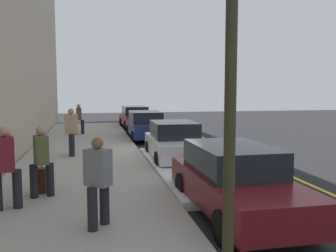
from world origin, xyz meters
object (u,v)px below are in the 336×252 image
Objects in this scene: parked_car_maroon at (234,180)px; pedestrian_olive_coat at (41,159)px; pedestrian_grey_coat at (98,180)px; pedestrian_burgundy_coat at (6,165)px; traffic_light_pole at (232,45)px; parked_car_white at (175,142)px; parked_car_red at (135,117)px; pedestrian_brown_coat at (79,118)px; pedestrian_tan_coat at (71,130)px; parked_car_navy at (146,125)px; rolling_suitcase at (42,180)px.

pedestrian_olive_coat reaches higher than parked_car_maroon.
pedestrian_burgundy_coat is at bearing -127.15° from pedestrian_grey_coat.
pedestrian_burgundy_coat is 0.40× the size of traffic_light_pole.
parked_car_maroon is 2.75× the size of pedestrian_grey_coat.
parked_car_white is at bearing 156.01° from pedestrian_grey_coat.
parked_car_red is 18.26m from pedestrian_burgundy_coat.
pedestrian_olive_coat reaches higher than pedestrian_grey_coat.
traffic_light_pole is (22.52, -1.59, 2.44)m from parked_car_red.
pedestrian_grey_coat is at bearing 52.85° from pedestrian_burgundy_coat.
pedestrian_brown_coat is at bearing 177.90° from pedestrian_olive_coat.
parked_car_maroon is (6.00, 0.02, 0.00)m from parked_car_white.
pedestrian_grey_coat is 0.93× the size of pedestrian_tan_coat.
pedestrian_grey_coat is at bearing -11.93° from parked_car_navy.
parked_car_navy is 2.77× the size of pedestrian_olive_coat.
parked_car_maroon is (18.43, 0.11, 0.00)m from parked_car_red.
pedestrian_grey_coat is at bearing 3.26° from pedestrian_brown_coat.
pedestrian_burgundy_coat is at bearing -4.57° from pedestrian_brown_coat.
pedestrian_brown_coat is at bearing 179.57° from pedestrian_tan_coat.
parked_car_maroon is 8.26m from pedestrian_tan_coat.
rolling_suitcase is (12.24, -0.52, -0.61)m from pedestrian_brown_coat.
parked_car_navy is 6.55m from parked_car_white.
pedestrian_brown_coat is at bearing 177.58° from rolling_suitcase.
traffic_light_pole is at bearing 6.60° from pedestrian_brown_coat.
pedestrian_brown_coat is 18.60m from traffic_light_pole.
rolling_suitcase is (3.97, -4.32, -0.29)m from parked_car_white.
parked_car_navy is 2.78× the size of pedestrian_grey_coat.
traffic_light_pole is (10.09, -1.68, 2.44)m from parked_car_white.
pedestrian_grey_coat reaches higher than parked_car_navy.
pedestrian_olive_coat is 1.00× the size of pedestrian_brown_coat.
parked_car_white is 2.43× the size of pedestrian_brown_coat.
traffic_light_pole is at bearing 23.33° from rolling_suitcase.
pedestrian_brown_coat reaches higher than pedestrian_olive_coat.
parked_car_navy is at bearing 64.64° from pedestrian_brown_coat.
pedestrian_burgundy_coat is 1.85× the size of rolling_suitcase.
parked_car_navy is at bearing 158.12° from pedestrian_burgundy_coat.
parked_car_maroon is at bearing 64.88° from rolling_suitcase.
pedestrian_tan_coat is 0.41× the size of traffic_light_pole.
pedestrian_grey_coat is 3.07m from rolling_suitcase.
pedestrian_tan_coat is at bearing -173.51° from pedestrian_grey_coat.
pedestrian_burgundy_coat reaches higher than pedestrian_olive_coat.
pedestrian_grey_coat is (13.19, -2.79, 0.31)m from parked_car_navy.
parked_car_maroon is 4.98m from pedestrian_burgundy_coat.
pedestrian_brown_coat is (-14.92, -0.85, 0.00)m from pedestrian_grey_coat.
pedestrian_brown_coat reaches higher than rolling_suitcase.
parked_car_navy is at bearing -0.75° from parked_car_red.
parked_car_white is at bearing 135.55° from pedestrian_olive_coat.
parked_car_red is 2.38× the size of pedestrian_burgundy_coat.
rolling_suitcase is at bearing -115.12° from parked_car_maroon.
pedestrian_tan_coat reaches higher than parked_car_navy.
pedestrian_tan_coat reaches higher than pedestrian_burgundy_coat.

